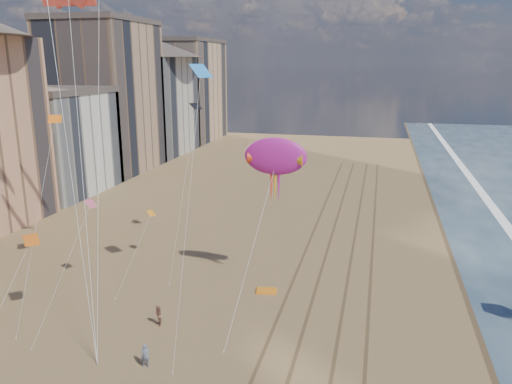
# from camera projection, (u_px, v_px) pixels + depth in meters

# --- Properties ---
(wet_sand) EXTENTS (260.00, 260.00, 0.00)m
(wet_sand) POSITION_uv_depth(u_px,v_px,m) (491.00, 257.00, 55.05)
(wet_sand) COLOR #42301E
(wet_sand) RESTS_ON ground
(tracks) EXTENTS (7.68, 120.00, 0.01)m
(tracks) POSITION_uv_depth(u_px,v_px,m) (333.00, 279.00, 49.49)
(tracks) COLOR brown
(tracks) RESTS_ON ground
(buildings) EXTENTS (34.72, 131.35, 29.00)m
(buildings) POSITION_uv_depth(u_px,v_px,m) (88.00, 104.00, 90.77)
(buildings) COLOR #C6B284
(buildings) RESTS_ON ground
(grounded_kite) EXTENTS (2.01, 1.40, 0.22)m
(grounded_kite) POSITION_uv_depth(u_px,v_px,m) (267.00, 291.00, 46.65)
(grounded_kite) COLOR orange
(grounded_kite) RESTS_ON ground
(show_kite) EXTENTS (5.03, 6.30, 16.63)m
(show_kite) POSITION_uv_depth(u_px,v_px,m) (275.00, 157.00, 44.14)
(show_kite) COLOR #A91A84
(show_kite) RESTS_ON ground
(kite_flyer_a) EXTENTS (0.74, 0.58, 1.78)m
(kite_flyer_a) POSITION_uv_depth(u_px,v_px,m) (145.00, 356.00, 34.95)
(kite_flyer_a) COLOR slate
(kite_flyer_a) RESTS_ON ground
(kite_flyer_b) EXTENTS (1.04, 1.07, 1.73)m
(kite_flyer_b) POSITION_uv_depth(u_px,v_px,m) (158.00, 316.00, 40.47)
(kite_flyer_b) COLOR #895845
(kite_flyer_b) RESTS_ON ground
(small_kites) EXTENTS (15.99, 19.99, 15.83)m
(small_kites) POSITION_uv_depth(u_px,v_px,m) (126.00, 144.00, 43.86)
(small_kites) COLOR #CA4E6A
(small_kites) RESTS_ON ground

